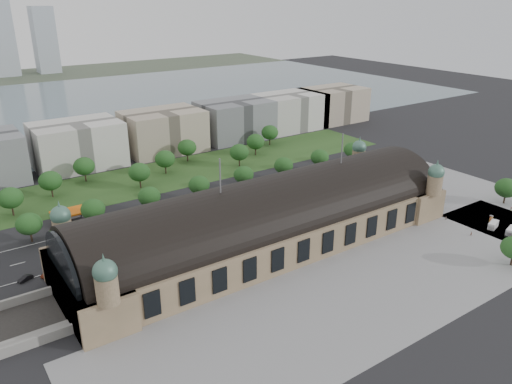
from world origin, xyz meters
TOP-DOWN VIEW (x-y plane):
  - ground at (0.00, 0.00)m, footprint 900.00×900.00m
  - station at (0.00, 0.00)m, footprint 150.00×48.40m
  - plaza_south at (10.00, -44.00)m, footprint 190.00×48.00m
  - plaza_east at (103.00, 0.00)m, footprint 56.00×100.00m
  - road_slab at (-20.00, 38.00)m, footprint 260.00×26.00m
  - grass_belt at (-15.00, 93.00)m, footprint 300.00×45.00m
  - petrol_station at (-53.91, 65.28)m, footprint 14.00×13.00m
  - lake at (0.00, 298.00)m, footprint 700.00×320.00m
  - far_shore at (0.00, 498.00)m, footprint 700.00×120.00m
  - far_tower_mid at (0.00, 508.00)m, footprint 24.00×24.00m
  - far_tower_right at (45.00, 508.00)m, footprint 24.00×24.00m
  - office_3 at (-30.00, 133.00)m, footprint 45.00×32.00m
  - office_4 at (20.00, 133.00)m, footprint 45.00×32.00m
  - office_5 at (70.00, 133.00)m, footprint 45.00×32.00m
  - office_6 at (115.00, 133.00)m, footprint 45.00×32.00m
  - office_7 at (155.00, 133.00)m, footprint 45.00×32.00m
  - tree_row_2 at (-72.00, 53.00)m, footprint 9.60×9.60m
  - tree_row_3 at (-48.00, 53.00)m, footprint 9.60×9.60m
  - tree_row_4 at (-24.00, 53.00)m, footprint 9.60×9.60m
  - tree_row_5 at (0.00, 53.00)m, footprint 9.60×9.60m
  - tree_row_6 at (24.00, 53.00)m, footprint 9.60×9.60m
  - tree_row_7 at (48.00, 53.00)m, footprint 9.60×9.60m
  - tree_row_8 at (72.00, 53.00)m, footprint 9.60×9.60m
  - tree_row_9 at (96.00, 53.00)m, footprint 9.60×9.60m
  - tree_belt_3 at (-73.00, 83.00)m, footprint 10.40×10.40m
  - tree_belt_4 at (-54.00, 95.00)m, footprint 10.40×10.40m
  - tree_belt_5 at (-35.00, 107.00)m, footprint 10.40×10.40m
  - tree_belt_6 at (-16.00, 83.00)m, footprint 10.40×10.40m
  - tree_belt_7 at (3.00, 95.00)m, footprint 10.40×10.40m
  - tree_belt_8 at (22.00, 107.00)m, footprint 10.40×10.40m
  - tree_belt_9 at (41.00, 83.00)m, footprint 10.40×10.40m
  - tree_belt_10 at (60.00, 95.00)m, footprint 10.40×10.40m
  - tree_belt_11 at (79.00, 107.00)m, footprint 10.40×10.40m
  - tree_plaza_ne at (110.00, -28.00)m, footprint 10.00×10.00m
  - traffic_car_1 at (-67.23, 43.15)m, footprint 4.60×1.88m
  - traffic_car_2 at (-66.20, 37.34)m, footprint 5.93×3.19m
  - traffic_car_3 at (-16.43, 43.48)m, footprint 5.58×2.34m
  - traffic_car_5 at (49.20, 43.32)m, footprint 4.22×1.70m
  - parked_car_0 at (-80.00, 25.00)m, footprint 5.21×3.53m
  - parked_car_1 at (-73.20, 24.13)m, footprint 5.92×5.33m
  - parked_car_2 at (-60.29, 21.00)m, footprint 5.23×3.72m
  - parked_car_3 at (-49.24, 21.37)m, footprint 4.47×3.88m
  - parked_car_4 at (-28.66, 21.00)m, footprint 5.30×3.38m
  - parked_car_5 at (-27.26, 25.00)m, footprint 6.06×5.24m
  - parked_car_6 at (-31.11, 21.00)m, footprint 6.08×4.63m
  - bus_west at (-13.70, 32.00)m, footprint 12.37×3.01m
  - bus_mid at (-4.35, 27.00)m, footprint 10.50×2.49m
  - bus_east at (24.66, 31.38)m, footprint 10.97×3.19m
  - van_east at (82.04, -39.74)m, footprint 6.73×4.14m
  - van_south at (82.68, -46.87)m, footprint 6.82×4.01m
  - advertising_column at (87.04, -35.83)m, footprint 1.50×1.50m
  - pedestrian_1 at (69.02, -38.74)m, footprint 0.72×0.77m
  - pedestrian_2 at (73.63, -24.00)m, footprint 0.94×1.03m
  - pedestrian_5 at (104.80, -34.35)m, footprint 0.53×0.83m

SIDE VIEW (x-z plane):
  - ground at x=0.00m, z-range 0.00..0.00m
  - plaza_south at x=10.00m, z-range -0.06..0.06m
  - plaza_east at x=103.00m, z-range -0.06..0.06m
  - road_slab at x=-20.00m, z-range -0.05..0.05m
  - grass_belt at x=-15.00m, z-range -0.05..0.05m
  - lake at x=0.00m, z-range -0.04..0.04m
  - far_shore at x=0.00m, z-range -0.07..0.07m
  - traffic_car_5 at x=49.20m, z-range 0.00..1.36m
  - parked_car_2 at x=-60.29m, z-range 0.00..1.41m
  - parked_car_3 at x=-49.24m, z-range 0.00..1.46m
  - traffic_car_1 at x=-67.23m, z-range 0.00..1.48m
  - parked_car_1 at x=-73.20m, z-range 0.00..1.53m
  - parked_car_5 at x=-27.26m, z-range 0.00..1.55m
  - traffic_car_2 at x=-66.20m, z-range 0.00..1.58m
  - traffic_car_3 at x=-16.43m, z-range 0.00..1.61m
  - pedestrian_5 at x=104.80m, z-range 0.00..1.61m
  - parked_car_0 at x=-80.00m, z-range 0.00..1.62m
  - parked_car_6 at x=-31.11m, z-range 0.00..1.64m
  - parked_car_4 at x=-28.66m, z-range 0.00..1.65m
  - pedestrian_1 at x=69.02m, z-range 0.00..1.76m
  - pedestrian_2 at x=73.63m, z-range 0.00..1.85m
  - van_east at x=82.04m, z-range -0.06..2.66m
  - van_south at x=82.68m, z-range -0.06..2.71m
  - bus_mid at x=-4.35m, z-range 0.00..2.92m
  - advertising_column at x=87.04m, z-range 0.06..2.90m
  - bus_east at x=24.66m, z-range 0.00..3.02m
  - bus_west at x=-13.70m, z-range 0.00..3.44m
  - petrol_station at x=-53.91m, z-range 0.42..5.47m
  - tree_row_2 at x=-72.00m, z-range 1.67..13.19m
  - tree_row_3 at x=-48.00m, z-range 1.67..13.19m
  - tree_row_4 at x=-24.00m, z-range 1.67..13.19m
  - tree_row_5 at x=0.00m, z-range 1.67..13.19m
  - tree_row_6 at x=24.00m, z-range 1.67..13.19m
  - tree_row_7 at x=48.00m, z-range 1.67..13.19m
  - tree_row_8 at x=72.00m, z-range 1.67..13.19m
  - tree_row_9 at x=96.00m, z-range 1.67..13.19m
  - tree_plaza_ne at x=110.00m, z-range 1.58..13.27m
  - tree_belt_3 at x=-73.00m, z-range 1.81..14.29m
  - tree_belt_4 at x=-54.00m, z-range 1.81..14.29m
  - tree_belt_5 at x=-35.00m, z-range 1.81..14.29m
  - tree_belt_6 at x=-16.00m, z-range 1.81..14.29m
  - tree_belt_7 at x=3.00m, z-range 1.81..14.29m
  - tree_belt_8 at x=22.00m, z-range 1.81..14.29m
  - tree_belt_9 at x=41.00m, z-range 1.81..14.29m
  - tree_belt_10 at x=60.00m, z-range 1.81..14.29m
  - tree_belt_11 at x=79.00m, z-range 1.81..14.29m
  - station at x=0.00m, z-range -11.87..32.43m
  - office_3 at x=-30.00m, z-range 0.00..24.00m
  - office_4 at x=20.00m, z-range 0.00..24.00m
  - office_5 at x=70.00m, z-range 0.00..24.00m
  - office_6 at x=115.00m, z-range 0.00..24.00m
  - office_7 at x=155.00m, z-range 0.00..24.00m
  - far_tower_right at x=45.00m, z-range 0.00..75.00m
  - far_tower_mid at x=0.00m, z-range 0.00..85.00m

